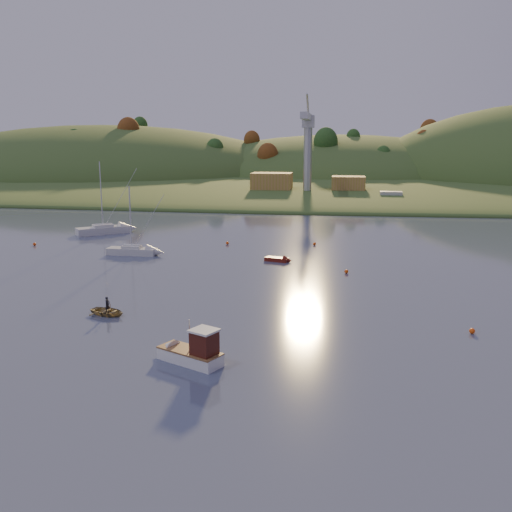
# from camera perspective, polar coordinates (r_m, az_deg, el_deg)

# --- Properties ---
(ground) EXTENTS (500.00, 500.00, 0.00)m
(ground) POSITION_cam_1_polar(r_m,az_deg,el_deg) (40.15, -8.94, -13.14)
(ground) COLOR #38455C
(ground) RESTS_ON ground
(far_shore) EXTENTS (620.00, 220.00, 1.50)m
(far_shore) POSITION_cam_1_polar(r_m,az_deg,el_deg) (265.41, 6.18, 8.09)
(far_shore) COLOR #2D481D
(far_shore) RESTS_ON ground
(shore_slope) EXTENTS (640.00, 150.00, 7.00)m
(shore_slope) POSITION_cam_1_polar(r_m,az_deg,el_deg) (200.66, 5.35, 6.93)
(shore_slope) COLOR #2D481D
(shore_slope) RESTS_ON ground
(hill_left) EXTENTS (170.00, 140.00, 44.00)m
(hill_left) POSITION_cam_1_polar(r_m,az_deg,el_deg) (256.15, -14.88, 7.63)
(hill_left) COLOR #2D481D
(hill_left) RESTS_ON ground
(hill_center) EXTENTS (140.00, 120.00, 36.00)m
(hill_center) POSITION_cam_1_polar(r_m,az_deg,el_deg) (245.21, 8.32, 7.73)
(hill_center) COLOR #2D481D
(hill_center) RESTS_ON ground
(hillside_trees) EXTENTS (280.00, 50.00, 32.00)m
(hillside_trees) POSITION_cam_1_polar(r_m,az_deg,el_deg) (220.57, 5.66, 7.36)
(hillside_trees) COLOR #174017
(hillside_trees) RESTS_ON ground
(wharf) EXTENTS (42.00, 16.00, 2.40)m
(wharf) POSITION_cam_1_polar(r_m,az_deg,el_deg) (157.54, 6.26, 6.03)
(wharf) COLOR slate
(wharf) RESTS_ON ground
(shed_west) EXTENTS (11.00, 8.00, 4.80)m
(shed_west) POSITION_cam_1_polar(r_m,az_deg,el_deg) (159.27, 1.59, 7.45)
(shed_west) COLOR olive
(shed_west) RESTS_ON wharf
(shed_east) EXTENTS (9.00, 7.00, 4.00)m
(shed_east) POSITION_cam_1_polar(r_m,az_deg,el_deg) (159.13, 9.22, 7.16)
(shed_east) COLOR olive
(shed_east) RESTS_ON wharf
(dock_crane) EXTENTS (3.20, 28.00, 20.30)m
(dock_crane) POSITION_cam_1_polar(r_m,az_deg,el_deg) (153.31, 5.20, 11.87)
(dock_crane) COLOR #B7B7BC
(dock_crane) RESTS_ON wharf
(fishing_boat) EXTENTS (6.30, 4.43, 3.90)m
(fishing_boat) POSITION_cam_1_polar(r_m,az_deg,el_deg) (44.39, -7.01, -9.38)
(fishing_boat) COLOR white
(fishing_boat) RESTS_ON ground
(sailboat_near) EXTENTS (8.90, 7.82, 12.71)m
(sailboat_near) POSITION_cam_1_polar(r_m,az_deg,el_deg) (104.82, -15.04, 2.59)
(sailboat_near) COLOR silver
(sailboat_near) RESTS_ON ground
(sailboat_far) EXTENTS (7.23, 2.29, 9.98)m
(sailboat_far) POSITION_cam_1_polar(r_m,az_deg,el_deg) (85.16, -12.30, 0.58)
(sailboat_far) COLOR silver
(sailboat_far) RESTS_ON ground
(canoe) EXTENTS (4.23, 3.55, 0.75)m
(canoe) POSITION_cam_1_polar(r_m,az_deg,el_deg) (56.99, -14.60, -5.38)
(canoe) COLOR olive
(canoe) RESTS_ON ground
(paddler) EXTENTS (0.53, 0.66, 1.57)m
(paddler) POSITION_cam_1_polar(r_m,az_deg,el_deg) (56.87, -14.62, -4.99)
(paddler) COLOR black
(paddler) RESTS_ON ground
(red_tender) EXTENTS (4.06, 2.36, 1.31)m
(red_tender) POSITION_cam_1_polar(r_m,az_deg,el_deg) (78.58, 2.59, -0.38)
(red_tender) COLOR #5E160D
(red_tender) RESTS_ON ground
(grey_dinghy) EXTENTS (2.99, 2.58, 1.09)m
(grey_dinghy) POSITION_cam_1_polar(r_m,az_deg,el_deg) (108.79, -15.67, 2.57)
(grey_dinghy) COLOR slate
(grey_dinghy) RESTS_ON ground
(work_vessel) EXTENTS (13.07, 4.93, 3.33)m
(work_vessel) POSITION_cam_1_polar(r_m,az_deg,el_deg) (149.91, 13.32, 5.48)
(work_vessel) COLOR #515C6B
(work_vessel) RESTS_ON ground
(buoy_0) EXTENTS (0.50, 0.50, 0.50)m
(buoy_0) POSITION_cam_1_polar(r_m,az_deg,el_deg) (53.60, 20.80, -7.02)
(buoy_0) COLOR #F44E0C
(buoy_0) RESTS_ON ground
(buoy_1) EXTENTS (0.50, 0.50, 0.50)m
(buoy_1) POSITION_cam_1_polar(r_m,az_deg,el_deg) (72.72, 9.02, -1.54)
(buoy_1) COLOR #F44E0C
(buoy_1) RESTS_ON ground
(buoy_2) EXTENTS (0.50, 0.50, 0.50)m
(buoy_2) POSITION_cam_1_polar(r_m,az_deg,el_deg) (96.74, -21.27, 1.11)
(buoy_2) COLOR #F44E0C
(buoy_2) RESTS_ON ground
(buoy_3) EXTENTS (0.50, 0.50, 0.50)m
(buoy_3) POSITION_cam_1_polar(r_m,az_deg,el_deg) (91.25, -2.88, 1.31)
(buoy_3) COLOR #F44E0C
(buoy_3) RESTS_ON ground
(buoy_4) EXTENTS (0.50, 0.50, 0.50)m
(buoy_4) POSITION_cam_1_polar(r_m,az_deg,el_deg) (90.87, 5.87, 1.22)
(buoy_4) COLOR #F44E0C
(buoy_4) RESTS_ON ground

